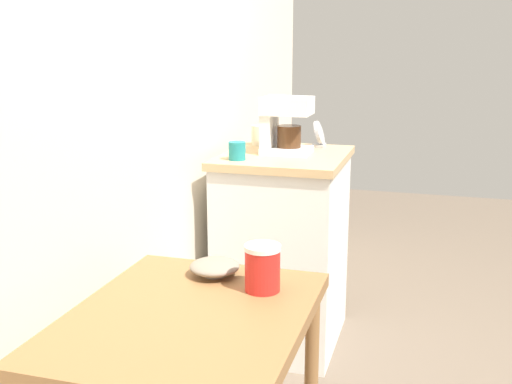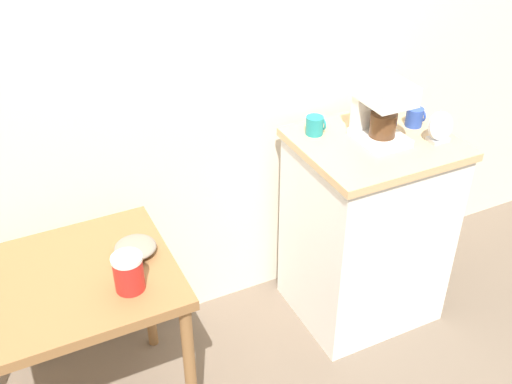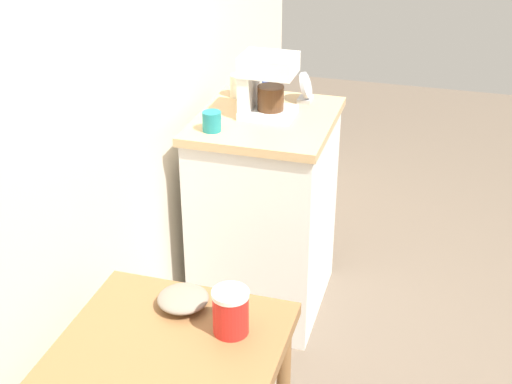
# 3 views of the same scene
# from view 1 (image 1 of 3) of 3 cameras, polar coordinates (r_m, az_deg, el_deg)

# --- Properties ---
(back_wall) EXTENTS (4.40, 0.10, 2.80)m
(back_wall) POSITION_cam_1_polar(r_m,az_deg,el_deg) (2.40, -10.16, 12.73)
(back_wall) COLOR beige
(back_wall) RESTS_ON ground_plane
(wooden_table) EXTENTS (0.78, 0.61, 0.74)m
(wooden_table) POSITION_cam_1_polar(r_m,az_deg,el_deg) (1.71, -6.19, -14.05)
(wooden_table) COLOR olive
(wooden_table) RESTS_ON ground_plane
(kitchen_counter) EXTENTS (0.65, 0.56, 0.93)m
(kitchen_counter) POSITION_cam_1_polar(r_m,az_deg,el_deg) (2.98, 2.52, -5.26)
(kitchen_counter) COLOR white
(kitchen_counter) RESTS_ON ground_plane
(bowl_stoneware) EXTENTS (0.15, 0.15, 0.05)m
(bowl_stoneware) POSITION_cam_1_polar(r_m,az_deg,el_deg) (1.90, -3.78, -6.89)
(bowl_stoneware) COLOR gray
(bowl_stoneware) RESTS_ON wooden_table
(canister_enamel) EXTENTS (0.11, 0.11, 0.14)m
(canister_enamel) POSITION_cam_1_polar(r_m,az_deg,el_deg) (1.77, 0.60, -6.98)
(canister_enamel) COLOR red
(canister_enamel) RESTS_ON wooden_table
(coffee_maker) EXTENTS (0.18, 0.22, 0.26)m
(coffee_maker) POSITION_cam_1_polar(r_m,az_deg,el_deg) (2.85, 2.45, 6.37)
(coffee_maker) COLOR white
(coffee_maker) RESTS_ON kitchen_counter
(mug_dark_teal) EXTENTS (0.08, 0.07, 0.08)m
(mug_dark_teal) POSITION_cam_1_polar(r_m,az_deg,el_deg) (2.71, -1.74, 3.81)
(mug_dark_teal) COLOR teal
(mug_dark_teal) RESTS_ON kitchen_counter
(mug_small_cream) EXTENTS (0.09, 0.08, 0.10)m
(mug_small_cream) POSITION_cam_1_polar(r_m,az_deg,el_deg) (3.09, 0.33, 5.23)
(mug_small_cream) COLOR beige
(mug_small_cream) RESTS_ON kitchen_counter
(mug_blue) EXTENTS (0.08, 0.07, 0.08)m
(mug_blue) POSITION_cam_1_polar(r_m,az_deg,el_deg) (3.08, 2.90, 5.00)
(mug_blue) COLOR #2D4CAD
(mug_blue) RESTS_ON kitchen_counter
(table_clock) EXTENTS (0.12, 0.06, 0.13)m
(table_clock) POSITION_cam_1_polar(r_m,az_deg,el_deg) (3.04, 5.83, 5.18)
(table_clock) COLOR #B2B5BA
(table_clock) RESTS_ON kitchen_counter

